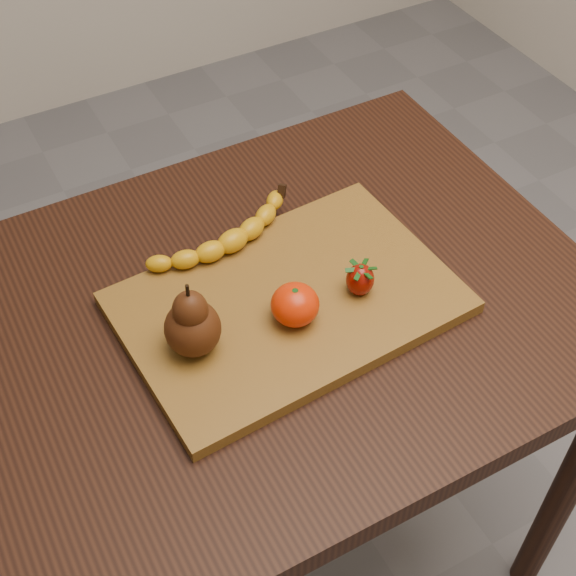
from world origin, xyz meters
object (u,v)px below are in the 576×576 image
table (247,356)px  pear (191,318)px  mandarin (295,305)px  cutting_board (288,303)px

table → pear: size_ratio=8.72×
pear → mandarin: (0.14, -0.02, -0.03)m
cutting_board → pear: 0.16m
mandarin → pear: bearing=171.8°
mandarin → cutting_board: bearing=75.6°
table → cutting_board: size_ratio=2.22×
pear → mandarin: 0.14m
table → mandarin: 0.16m
cutting_board → mandarin: (-0.01, -0.04, 0.04)m
cutting_board → pear: bearing=-176.7°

